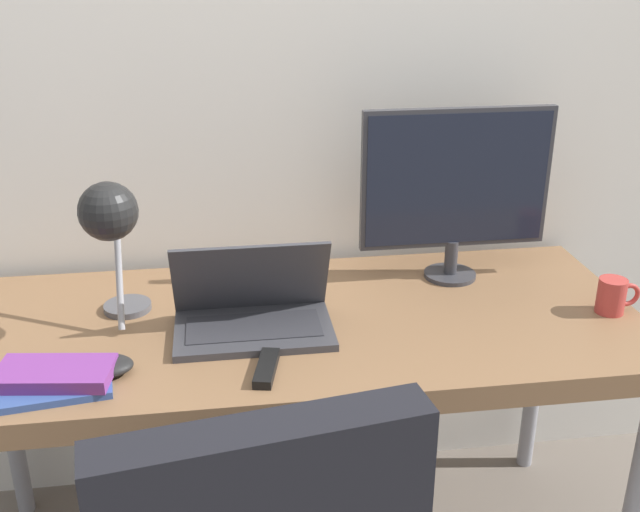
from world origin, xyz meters
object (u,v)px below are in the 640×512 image
Objects in this scene: monitor at (456,185)px; desk_lamp at (110,222)px; laptop at (253,312)px; mug at (613,296)px; game_controller at (99,367)px; book_stack at (54,379)px.

monitor reaches higher than desk_lamp.
laptop is 0.90m from mug.
game_controller is at bearing -155.23° from laptop.
book_stack is (-0.43, -0.20, -0.02)m from laptop.
book_stack reaches higher than game_controller.
mug is at bearing -2.93° from desk_lamp.
monitor is at bearing 13.44° from desk_lamp.
monitor is at bearing 22.75° from laptop.
laptop is at bearing 24.77° from game_controller.
book_stack is (-0.99, -0.43, -0.24)m from monitor.
monitor reaches higher than book_stack.
desk_lamp is 3.39× the size of mug.
monitor reaches higher than laptop.
laptop is at bearing -5.03° from desk_lamp.
laptop is 0.39m from desk_lamp.
laptop is 0.73× the size of monitor.
mug is at bearing 6.95° from book_stack.
laptop is at bearing 177.80° from mug.
mug is 0.77× the size of game_controller.
monitor is 1.10m from book_stack.
book_stack is at bearing -117.58° from desk_lamp.
desk_lamp reaches higher than book_stack.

